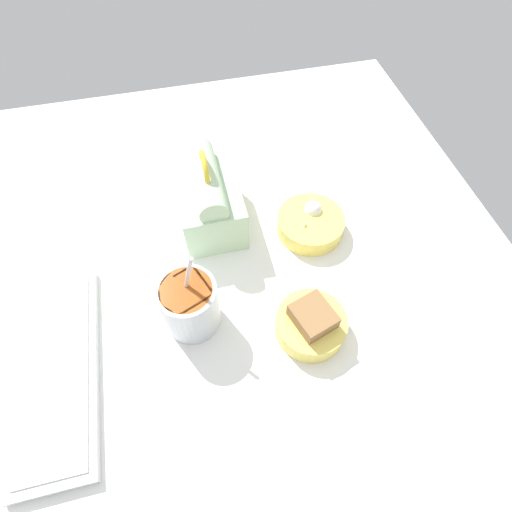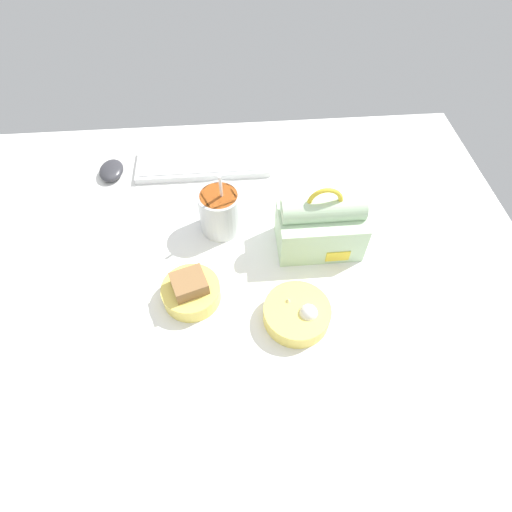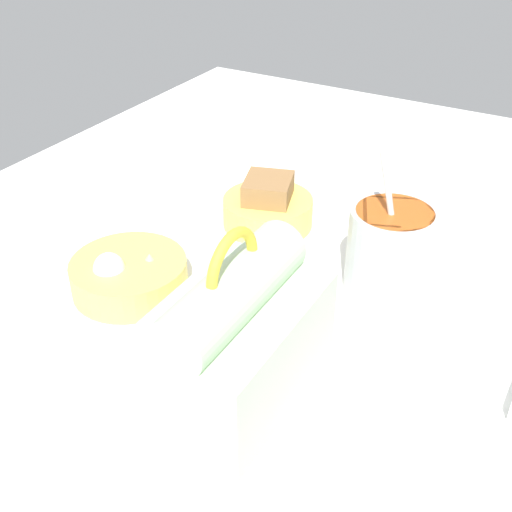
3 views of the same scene
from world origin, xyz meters
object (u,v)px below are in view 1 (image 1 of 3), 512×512
Objects in this scene: bento_bowl_sandwich at (311,324)px; bento_bowl_snacks at (310,223)px; keyboard at (57,370)px; lunch_bag at (209,198)px; soup_cup at (190,305)px.

bento_bowl_snacks is (21.87, -6.87, -0.49)cm from bento_bowl_sandwich.
keyboard is 41.70cm from lunch_bag.
bento_bowl_snacks is (-7.89, -19.61, -4.30)cm from lunch_bag.
lunch_bag reaches higher than bento_bowl_snacks.
bento_bowl_snacks is at bearing -111.91° from lunch_bag.
bento_bowl_snacks is (19.42, -50.64, 1.17)cm from keyboard.
lunch_bag is at bearing 68.09° from bento_bowl_snacks.
soup_cup reaches higher than keyboard.
bento_bowl_sandwich is at bearing -109.19° from soup_cup.
soup_cup is at bearing 70.81° from bento_bowl_sandwich.
soup_cup is at bearing 162.39° from lunch_bag.
bento_bowl_snacks is (14.92, -26.85, -3.54)cm from soup_cup.
bento_bowl_snacks reaches higher than keyboard.
lunch_bag is 1.39× the size of bento_bowl_snacks.
soup_cup is (4.51, -23.79, 4.71)cm from keyboard.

